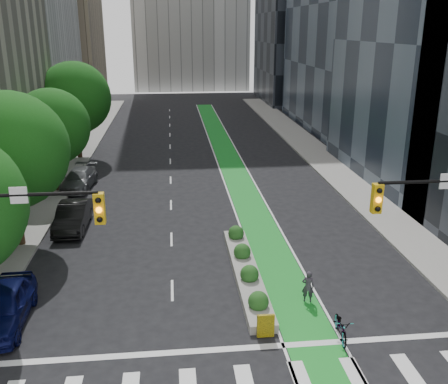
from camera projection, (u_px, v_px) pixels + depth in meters
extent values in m
plane|color=black|center=(242.00, 369.00, 18.23)|extent=(160.00, 160.00, 0.00)
cube|color=gray|center=(56.00, 179.00, 40.62)|extent=(3.60, 90.00, 0.15)
cube|color=gray|center=(337.00, 171.00, 42.99)|extent=(3.60, 90.00, 0.15)
cube|color=#198B27|center=(229.00, 160.00, 46.84)|extent=(2.20, 70.00, 0.01)
cube|color=tan|center=(49.00, 19.00, 74.42)|extent=(14.00, 16.00, 26.00)
cube|color=black|center=(307.00, 13.00, 80.00)|extent=(14.00, 18.00, 28.00)
cylinder|color=black|center=(16.00, 204.00, 27.66)|extent=(0.44, 0.44, 5.04)
sphere|color=#14490F|center=(9.00, 151.00, 26.70)|extent=(6.40, 6.40, 6.40)
cylinder|color=black|center=(55.00, 163.00, 37.19)|extent=(0.44, 0.44, 4.48)
sphere|color=#14490F|center=(51.00, 127.00, 36.33)|extent=(5.60, 5.60, 5.60)
cylinder|color=black|center=(78.00, 132.00, 46.52)|extent=(0.44, 0.44, 5.15)
sphere|color=#14490F|center=(75.00, 98.00, 45.53)|extent=(6.60, 6.60, 6.60)
cylinder|color=black|center=(10.00, 195.00, 15.82)|extent=(5.50, 0.12, 0.12)
cube|color=gold|center=(100.00, 208.00, 16.26)|extent=(0.34, 0.28, 1.05)
sphere|color=orange|center=(99.00, 210.00, 16.11)|extent=(0.20, 0.20, 0.20)
cube|color=white|center=(19.00, 195.00, 15.81)|extent=(0.55, 0.04, 0.55)
cube|color=gold|center=(377.00, 198.00, 17.21)|extent=(0.34, 0.28, 1.05)
sphere|color=orange|center=(379.00, 200.00, 17.06)|extent=(0.20, 0.20, 0.20)
cube|color=white|center=(447.00, 181.00, 17.25)|extent=(0.55, 0.04, 0.55)
cube|color=gray|center=(246.00, 273.00, 24.90)|extent=(1.20, 10.00, 0.40)
cube|color=yellow|center=(266.00, 326.00, 19.88)|extent=(0.70, 0.12, 1.00)
sphere|color=#194C19|center=(258.00, 301.00, 21.45)|extent=(0.90, 0.90, 0.90)
sphere|color=#194C19|center=(249.00, 274.00, 23.81)|extent=(0.90, 0.90, 0.90)
sphere|color=#194C19|center=(242.00, 252.00, 26.17)|extent=(0.90, 0.90, 0.90)
sphere|color=#194C19|center=(236.00, 233.00, 28.53)|extent=(0.90, 0.90, 0.90)
imported|color=gray|center=(341.00, 327.00, 19.90)|extent=(0.86, 1.98, 1.01)
imported|color=#322D36|center=(308.00, 286.00, 22.46)|extent=(0.62, 0.48, 1.52)
imported|color=#0B1046|center=(3.00, 306.00, 20.71)|extent=(2.15, 5.04, 1.70)
imported|color=black|center=(73.00, 216.00, 30.62)|extent=(1.75, 4.90, 1.61)
imported|color=#56575A|center=(79.00, 179.00, 38.48)|extent=(2.52, 5.21, 1.46)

